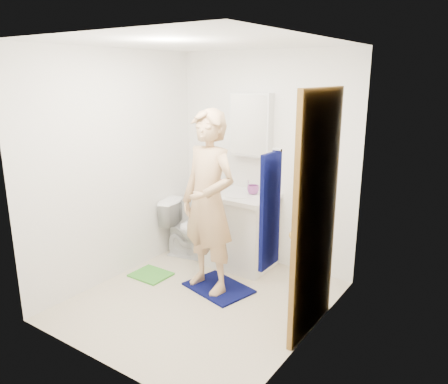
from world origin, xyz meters
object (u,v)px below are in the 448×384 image
at_px(man, 208,203).
at_px(toilet, 191,229).
at_px(medicine_cabinet, 251,125).
at_px(toothbrush_cup, 253,190).
at_px(towel, 270,211).
at_px(soap_dispenser, 216,183).
at_px(vanity_cabinet, 239,232).

bearing_deg(man, toilet, 150.77).
distance_m(medicine_cabinet, toilet, 1.44).
bearing_deg(medicine_cabinet, toothbrush_cup, -49.17).
bearing_deg(toothbrush_cup, towel, -56.06).
distance_m(soap_dispenser, toothbrush_cup, 0.44).
relative_size(vanity_cabinet, toilet, 1.15).
height_order(toilet, man, man).
distance_m(vanity_cabinet, man, 0.87).
bearing_deg(medicine_cabinet, man, -85.29).
xyz_separation_m(toilet, toothbrush_cup, (0.75, 0.20, 0.56)).
relative_size(toilet, soap_dispenser, 3.42).
xyz_separation_m(soap_dispenser, man, (0.36, -0.64, -0.02)).
bearing_deg(medicine_cabinet, soap_dispenser, -136.02).
xyz_separation_m(medicine_cabinet, towel, (1.18, -1.71, -0.35)).
bearing_deg(man, medicine_cabinet, 104.89).
height_order(vanity_cabinet, medicine_cabinet, medicine_cabinet).
height_order(towel, soap_dispenser, towel).
bearing_deg(medicine_cabinet, toilet, -150.45).
bearing_deg(medicine_cabinet, towel, -55.39).
xyz_separation_m(vanity_cabinet, toilet, (-0.61, -0.12, -0.05)).
height_order(vanity_cabinet, toilet, vanity_cabinet).
height_order(towel, toothbrush_cup, towel).
xyz_separation_m(medicine_cabinet, toothbrush_cup, (0.13, -0.15, -0.70)).
xyz_separation_m(toilet, soap_dispenser, (0.33, 0.07, 0.60)).
bearing_deg(soap_dispenser, vanity_cabinet, 9.71).
xyz_separation_m(towel, toilet, (-1.79, 1.36, -0.90)).
relative_size(towel, soap_dispenser, 3.94).
height_order(medicine_cabinet, toilet, medicine_cabinet).
distance_m(towel, toothbrush_cup, 1.91).
relative_size(vanity_cabinet, toothbrush_cup, 6.08).
distance_m(towel, man, 1.40).
distance_m(toilet, toothbrush_cup, 0.95).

